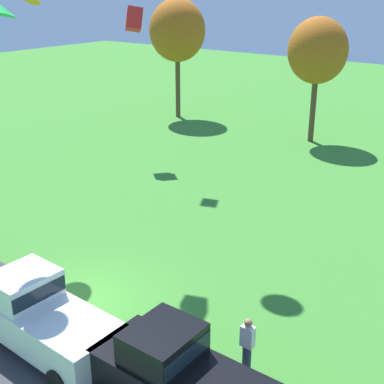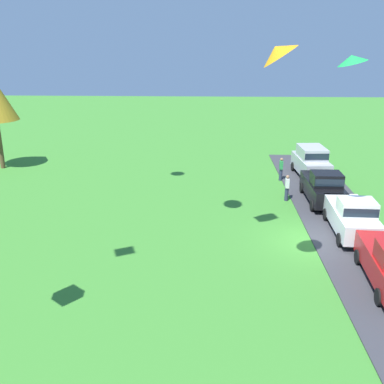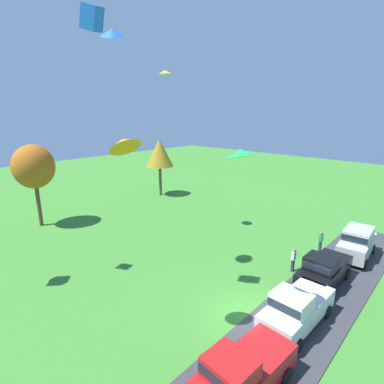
{
  "view_description": "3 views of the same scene",
  "coord_description": "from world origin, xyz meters",
  "px_view_note": "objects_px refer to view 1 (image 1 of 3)",
  "views": [
    {
      "loc": [
        12.01,
        -9.91,
        9.77
      ],
      "look_at": [
        0.17,
        5.83,
        2.02
      ],
      "focal_mm": 50.0,
      "sensor_mm": 36.0,
      "label": 1
    },
    {
      "loc": [
        -21.17,
        5.18,
        9.96
      ],
      "look_at": [
        -0.26,
        6.02,
        2.74
      ],
      "focal_mm": 42.0,
      "sensor_mm": 36.0,
      "label": 2
    },
    {
      "loc": [
        -12.23,
        -7.44,
        10.77
      ],
      "look_at": [
        2.45,
        6.23,
        5.35
      ],
      "focal_mm": 28.0,
      "sensor_mm": 36.0,
      "label": 3
    }
  ],
  "objects_px": {
    "tree_center_back": "(177,31)",
    "person_beside_suv": "(247,346)",
    "car_pickup_far_end": "(183,378)",
    "kite_box_over_trees": "(134,19)",
    "tree_lone_near": "(318,51)",
    "car_pickup_mid_row": "(39,314)"
  },
  "relations": [
    {
      "from": "tree_center_back",
      "to": "tree_lone_near",
      "type": "distance_m",
      "value": 11.29
    },
    {
      "from": "car_pickup_mid_row",
      "to": "tree_lone_near",
      "type": "xyz_separation_m",
      "value": [
        -3.18,
        24.35,
        4.68
      ]
    },
    {
      "from": "tree_center_back",
      "to": "person_beside_suv",
      "type": "bearing_deg",
      "value": -48.12
    },
    {
      "from": "car_pickup_far_end",
      "to": "kite_box_over_trees",
      "type": "distance_m",
      "value": 22.49
    },
    {
      "from": "tree_lone_near",
      "to": "kite_box_over_trees",
      "type": "xyz_separation_m",
      "value": [
        -7.19,
        -8.83,
        2.06
      ]
    },
    {
      "from": "car_pickup_far_end",
      "to": "tree_lone_near",
      "type": "bearing_deg",
      "value": 108.46
    },
    {
      "from": "car_pickup_far_end",
      "to": "kite_box_over_trees",
      "type": "relative_size",
      "value": 4.19
    },
    {
      "from": "car_pickup_far_end",
      "to": "tree_lone_near",
      "type": "height_order",
      "value": "tree_lone_near"
    },
    {
      "from": "car_pickup_mid_row",
      "to": "tree_lone_near",
      "type": "bearing_deg",
      "value": 97.43
    },
    {
      "from": "car_pickup_far_end",
      "to": "tree_center_back",
      "type": "height_order",
      "value": "tree_center_back"
    },
    {
      "from": "person_beside_suv",
      "to": "kite_box_over_trees",
      "type": "bearing_deg",
      "value": 140.32
    },
    {
      "from": "tree_lone_near",
      "to": "person_beside_suv",
      "type": "bearing_deg",
      "value": -68.83
    },
    {
      "from": "tree_lone_near",
      "to": "kite_box_over_trees",
      "type": "distance_m",
      "value": 11.57
    },
    {
      "from": "car_pickup_mid_row",
      "to": "car_pickup_far_end",
      "type": "bearing_deg",
      "value": 4.49
    },
    {
      "from": "car_pickup_far_end",
      "to": "kite_box_over_trees",
      "type": "height_order",
      "value": "kite_box_over_trees"
    },
    {
      "from": "person_beside_suv",
      "to": "kite_box_over_trees",
      "type": "xyz_separation_m",
      "value": [
        -15.63,
        12.97,
        6.97
      ]
    },
    {
      "from": "car_pickup_far_end",
      "to": "kite_box_over_trees",
      "type": "xyz_separation_m",
      "value": [
        -15.19,
        15.15,
        6.74
      ]
    },
    {
      "from": "car_pickup_far_end",
      "to": "tree_center_back",
      "type": "distance_m",
      "value": 31.35
    },
    {
      "from": "tree_center_back",
      "to": "tree_lone_near",
      "type": "height_order",
      "value": "tree_center_back"
    },
    {
      "from": "car_pickup_mid_row",
      "to": "person_beside_suv",
      "type": "xyz_separation_m",
      "value": [
        5.27,
        2.55,
        -0.23
      ]
    },
    {
      "from": "person_beside_suv",
      "to": "tree_lone_near",
      "type": "xyz_separation_m",
      "value": [
        -8.44,
        21.8,
        4.91
      ]
    },
    {
      "from": "car_pickup_mid_row",
      "to": "tree_center_back",
      "type": "xyz_separation_m",
      "value": [
        -14.44,
        24.53,
        5.33
      ]
    }
  ]
}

